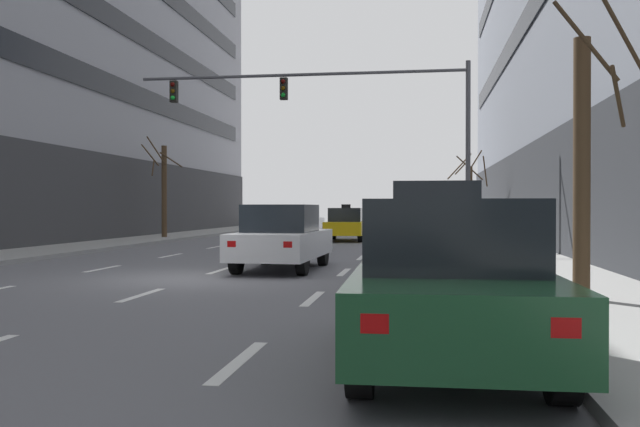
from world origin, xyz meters
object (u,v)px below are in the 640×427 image
(traffic_signal_0, at_px, (348,111))
(street_tree_2, at_px, (470,196))
(street_tree_0, at_px, (164,188))
(car_driving_1, at_px, (282,238))
(car_parked_1, at_px, (435,236))
(street_tree_1, at_px, (583,160))
(car_driving_0, at_px, (303,221))
(car_parked_0, at_px, (449,283))
(car_driving_2, at_px, (272,225))
(taxi_driving_3, at_px, (346,225))

(traffic_signal_0, xyz_separation_m, street_tree_2, (5.35, 11.35, -3.07))
(street_tree_0, bearing_deg, car_driving_1, -58.70)
(car_driving_1, bearing_deg, car_parked_1, -41.94)
(car_parked_1, xyz_separation_m, street_tree_1, (2.35, -2.33, 1.35))
(car_driving_1, relative_size, car_parked_1, 1.05)
(car_driving_0, bearing_deg, car_driving_1, -81.52)
(car_driving_0, distance_m, car_parked_1, 26.38)
(street_tree_0, height_order, street_tree_2, street_tree_0)
(car_parked_1, relative_size, traffic_signal_0, 0.35)
(street_tree_2, bearing_deg, car_driving_1, -107.90)
(street_tree_2, bearing_deg, traffic_signal_0, -115.23)
(car_parked_1, height_order, traffic_signal_0, traffic_signal_0)
(car_parked_0, relative_size, car_parked_1, 1.04)
(car_driving_1, relative_size, car_driving_2, 1.02)
(taxi_driving_3, xyz_separation_m, street_tree_1, (6.27, -21.54, 1.61))
(traffic_signal_0, height_order, street_tree_1, traffic_signal_0)
(taxi_driving_3, bearing_deg, street_tree_2, 29.97)
(traffic_signal_0, relative_size, street_tree_0, 2.47)
(street_tree_1, bearing_deg, car_driving_1, 136.96)
(street_tree_2, bearing_deg, car_parked_0, -94.52)
(car_driving_1, distance_m, taxi_driving_3, 15.71)
(car_parked_1, bearing_deg, car_driving_0, 105.76)
(car_driving_2, xyz_separation_m, taxi_driving_3, (3.08, 3.10, -0.03))
(car_driving_1, height_order, car_parked_0, car_parked_0)
(car_parked_1, relative_size, street_tree_1, 0.86)
(taxi_driving_3, bearing_deg, street_tree_0, -178.43)
(car_driving_2, distance_m, street_tree_0, 7.14)
(car_parked_1, distance_m, street_tree_1, 3.58)
(car_driving_2, height_order, car_parked_0, car_parked_0)
(taxi_driving_3, xyz_separation_m, car_parked_0, (3.92, -25.93, 0.05))
(taxi_driving_3, relative_size, traffic_signal_0, 0.34)
(car_driving_1, bearing_deg, street_tree_1, -43.04)
(car_driving_2, height_order, car_parked_1, car_parked_1)
(car_driving_2, height_order, street_tree_2, street_tree_2)
(street_tree_0, bearing_deg, car_parked_1, -54.95)
(car_driving_2, height_order, street_tree_0, street_tree_0)
(car_parked_0, bearing_deg, car_driving_1, 110.90)
(car_parked_1, bearing_deg, street_tree_2, 84.15)
(car_parked_0, bearing_deg, car_parked_1, 90.01)
(car_driving_1, distance_m, street_tree_2, 20.34)
(car_driving_1, relative_size, street_tree_2, 1.01)
(car_parked_1, distance_m, traffic_signal_0, 12.60)
(car_driving_2, height_order, taxi_driving_3, taxi_driving_3)
(car_driving_1, distance_m, car_driving_2, 12.98)
(car_parked_0, distance_m, traffic_signal_0, 18.97)
(street_tree_0, bearing_deg, street_tree_2, 13.89)
(car_driving_0, height_order, car_parked_0, car_driving_0)
(traffic_signal_0, bearing_deg, car_driving_0, 106.61)
(traffic_signal_0, xyz_separation_m, street_tree_1, (5.36, -13.80, -2.90))
(car_parked_0, xyz_separation_m, traffic_signal_0, (-3.01, 18.18, 4.47))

